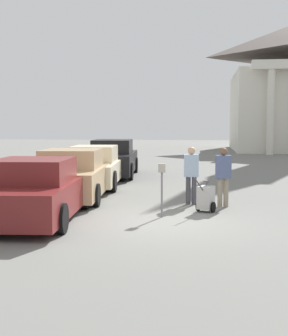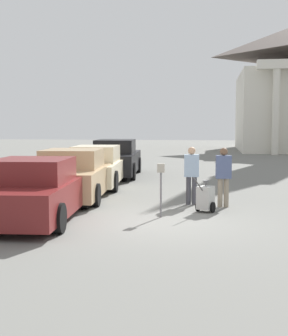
{
  "view_description": "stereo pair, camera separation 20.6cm",
  "coord_description": "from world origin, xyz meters",
  "px_view_note": "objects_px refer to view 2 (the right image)",
  "views": [
    {
      "loc": [
        1.1,
        -10.95,
        2.31
      ],
      "look_at": [
        -0.54,
        1.96,
        1.1
      ],
      "focal_mm": 50.0,
      "sensor_mm": 36.0,
      "label": 1
    },
    {
      "loc": [
        1.31,
        -10.92,
        2.31
      ],
      "look_at": [
        -0.54,
        1.96,
        1.1
      ],
      "focal_mm": 50.0,
      "sensor_mm": 36.0,
      "label": 2
    }
  ],
  "objects_px": {
    "parked_car_black": "(116,159)",
    "parked_car_tan": "(74,176)",
    "parked_car_cream": "(97,168)",
    "parked_car_maroon": "(35,192)",
    "person_supervisor": "(223,173)",
    "parking_meter": "(161,180)",
    "equipment_cart": "(205,198)",
    "person_worker": "(192,172)"
  },
  "relations": [
    {
      "from": "person_supervisor",
      "to": "equipment_cart",
      "type": "height_order",
      "value": "person_supervisor"
    },
    {
      "from": "parked_car_tan",
      "to": "parked_car_cream",
      "type": "xyz_separation_m",
      "value": [
        0.0,
        3.0,
        -0.0
      ]
    },
    {
      "from": "parked_car_tan",
      "to": "person_worker",
      "type": "bearing_deg",
      "value": -13.44
    },
    {
      "from": "parked_car_black",
      "to": "parked_car_tan",
      "type": "bearing_deg",
      "value": -94.49
    },
    {
      "from": "equipment_cart",
      "to": "person_worker",
      "type": "bearing_deg",
      "value": 132.94
    },
    {
      "from": "parked_car_black",
      "to": "equipment_cart",
      "type": "distance_m",
      "value": 9.2
    },
    {
      "from": "parked_car_black",
      "to": "equipment_cart",
      "type": "height_order",
      "value": "parked_car_black"
    },
    {
      "from": "parked_car_tan",
      "to": "equipment_cart",
      "type": "xyz_separation_m",
      "value": [
        4.1,
        -1.7,
        -0.32
      ]
    },
    {
      "from": "parked_car_maroon",
      "to": "parked_car_black",
      "type": "xyz_separation_m",
      "value": [
        0.0,
        9.82,
        0.07
      ]
    },
    {
      "from": "parked_car_maroon",
      "to": "parked_car_tan",
      "type": "distance_m",
      "value": 3.29
    },
    {
      "from": "parked_car_maroon",
      "to": "person_supervisor",
      "type": "xyz_separation_m",
      "value": [
        4.59,
        2.41,
        0.26
      ]
    },
    {
      "from": "parked_car_cream",
      "to": "parking_meter",
      "type": "bearing_deg",
      "value": -66.15
    },
    {
      "from": "parked_car_cream",
      "to": "equipment_cart",
      "type": "relative_size",
      "value": 5.1
    },
    {
      "from": "person_supervisor",
      "to": "person_worker",
      "type": "bearing_deg",
      "value": -24.88
    },
    {
      "from": "parked_car_tan",
      "to": "parking_meter",
      "type": "height_order",
      "value": "parked_car_tan"
    },
    {
      "from": "parking_meter",
      "to": "person_supervisor",
      "type": "relative_size",
      "value": 0.81
    },
    {
      "from": "person_worker",
      "to": "parked_car_maroon",
      "type": "bearing_deg",
      "value": 36.06
    },
    {
      "from": "parked_car_maroon",
      "to": "parked_car_tan",
      "type": "relative_size",
      "value": 1.01
    },
    {
      "from": "parked_car_black",
      "to": "equipment_cart",
      "type": "xyz_separation_m",
      "value": [
        4.1,
        -8.23,
        -0.37
      ]
    },
    {
      "from": "equipment_cart",
      "to": "parked_car_cream",
      "type": "bearing_deg",
      "value": 153.65
    },
    {
      "from": "parked_car_maroon",
      "to": "person_supervisor",
      "type": "bearing_deg",
      "value": 23.27
    },
    {
      "from": "person_worker",
      "to": "person_supervisor",
      "type": "height_order",
      "value": "same"
    },
    {
      "from": "parked_car_cream",
      "to": "parked_car_tan",
      "type": "bearing_deg",
      "value": -94.5
    },
    {
      "from": "parked_car_cream",
      "to": "parked_car_maroon",
      "type": "bearing_deg",
      "value": -94.49
    },
    {
      "from": "parked_car_black",
      "to": "person_supervisor",
      "type": "height_order",
      "value": "person_supervisor"
    },
    {
      "from": "parking_meter",
      "to": "parked_car_black",
      "type": "bearing_deg",
      "value": 108.28
    },
    {
      "from": "parked_car_tan",
      "to": "parked_car_black",
      "type": "bearing_deg",
      "value": 85.51
    },
    {
      "from": "parked_car_cream",
      "to": "equipment_cart",
      "type": "xyz_separation_m",
      "value": [
        4.1,
        -4.7,
        -0.32
      ]
    },
    {
      "from": "parked_car_cream",
      "to": "person_supervisor",
      "type": "height_order",
      "value": "person_supervisor"
    },
    {
      "from": "person_supervisor",
      "to": "equipment_cart",
      "type": "bearing_deg",
      "value": 53.07
    },
    {
      "from": "parked_car_tan",
      "to": "person_supervisor",
      "type": "relative_size",
      "value": 2.83
    },
    {
      "from": "parked_car_cream",
      "to": "person_worker",
      "type": "xyz_separation_m",
      "value": [
        3.69,
        -3.58,
        0.24
      ]
    },
    {
      "from": "parked_car_tan",
      "to": "equipment_cart",
      "type": "bearing_deg",
      "value": -27.01
    },
    {
      "from": "person_supervisor",
      "to": "parked_car_black",
      "type": "bearing_deg",
      "value": -64.69
    },
    {
      "from": "parked_car_black",
      "to": "person_supervisor",
      "type": "distance_m",
      "value": 8.72
    },
    {
      "from": "parked_car_cream",
      "to": "parked_car_black",
      "type": "relative_size",
      "value": 0.98
    },
    {
      "from": "parked_car_maroon",
      "to": "parked_car_cream",
      "type": "relative_size",
      "value": 0.95
    },
    {
      "from": "parked_car_maroon",
      "to": "equipment_cart",
      "type": "height_order",
      "value": "parked_car_maroon"
    },
    {
      "from": "parked_car_tan",
      "to": "person_worker",
      "type": "relative_size",
      "value": 2.83
    },
    {
      "from": "parking_meter",
      "to": "parked_car_tan",
      "type": "bearing_deg",
      "value": 139.42
    },
    {
      "from": "parking_meter",
      "to": "equipment_cart",
      "type": "relative_size",
      "value": 1.35
    },
    {
      "from": "parked_car_black",
      "to": "person_worker",
      "type": "relative_size",
      "value": 3.11
    }
  ]
}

